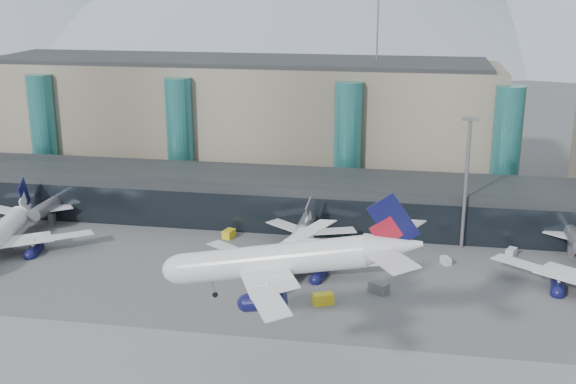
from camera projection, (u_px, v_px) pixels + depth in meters
The scene contains 13 objects.
ground at pixel (257, 356), 99.80m from camera, with size 900.00×900.00×0.00m, color #515154.
concourse at pixel (316, 200), 152.87m from camera, with size 170.00×27.00×10.00m.
terminal_main at pixel (237, 120), 184.57m from camera, with size 130.00×30.00×31.00m.
teal_towers at pixel (262, 140), 168.19m from camera, with size 116.40×19.40×46.00m.
lightmast_mid at pixel (466, 176), 135.94m from camera, with size 3.00×1.20×25.60m.
hero_jet at pixel (297, 251), 88.82m from camera, with size 34.05×35.03×11.28m.
jet_parked_left at pixel (3, 226), 138.84m from camera, with size 35.91×36.46×11.76m.
jet_parked_mid at pixel (290, 245), 129.34m from camera, with size 33.95×34.13×11.05m.
veh_b at pixel (229, 234), 144.98m from camera, with size 2.87×1.77×1.66m, color gold.
veh_c at pixel (379, 288), 119.53m from camera, with size 3.27×1.73×1.82m, color #535358.
veh_d at pixel (511, 253), 135.10m from camera, with size 2.78×1.49×1.59m, color #BCBCBC.
veh_g at pixel (446, 261), 131.64m from camera, with size 2.26×1.32×1.32m, color #BCBCBC.
veh_h at pixel (323, 299), 115.38m from camera, with size 3.26×1.71×1.80m, color gold.
Camera 1 is at (19.94, -87.08, 50.13)m, focal length 45.00 mm.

